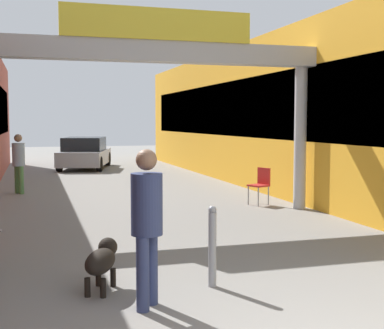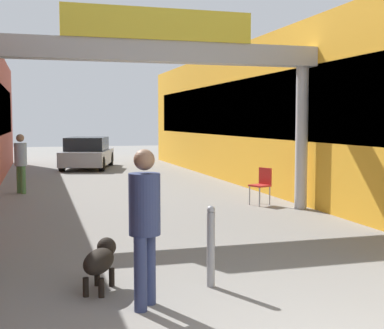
{
  "view_description": "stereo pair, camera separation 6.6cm",
  "coord_description": "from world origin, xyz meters",
  "px_view_note": "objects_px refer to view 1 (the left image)",
  "views": [
    {
      "loc": [
        -2.5,
        -3.2,
        2.02
      ],
      "look_at": [
        0.0,
        5.21,
        1.3
      ],
      "focal_mm": 50.0,
      "sensor_mm": 36.0,
      "label": 1
    },
    {
      "loc": [
        -2.43,
        -3.22,
        2.02
      ],
      "look_at": [
        0.0,
        5.21,
        1.3
      ],
      "focal_mm": 50.0,
      "sensor_mm": 36.0,
      "label": 2
    }
  ],
  "objects_px": {
    "parked_car_silver": "(85,153)",
    "pedestrian_carrying_crate": "(19,160)",
    "pedestrian_with_dog": "(147,218)",
    "dog_on_leash": "(102,260)",
    "bollard_post_metal": "(212,246)",
    "cafe_chair_red_nearer": "(261,182)"
  },
  "relations": [
    {
      "from": "parked_car_silver",
      "to": "cafe_chair_red_nearer",
      "type": "bearing_deg",
      "value": -74.35
    },
    {
      "from": "cafe_chair_red_nearer",
      "to": "pedestrian_carrying_crate",
      "type": "bearing_deg",
      "value": 146.59
    },
    {
      "from": "pedestrian_with_dog",
      "to": "dog_on_leash",
      "type": "distance_m",
      "value": 1.05
    },
    {
      "from": "pedestrian_with_dog",
      "to": "cafe_chair_red_nearer",
      "type": "distance_m",
      "value": 7.47
    },
    {
      "from": "pedestrian_with_dog",
      "to": "bollard_post_metal",
      "type": "relative_size",
      "value": 1.72
    },
    {
      "from": "pedestrian_with_dog",
      "to": "pedestrian_carrying_crate",
      "type": "relative_size",
      "value": 1.04
    },
    {
      "from": "parked_car_silver",
      "to": "pedestrian_carrying_crate",
      "type": "bearing_deg",
      "value": -108.31
    },
    {
      "from": "bollard_post_metal",
      "to": "cafe_chair_red_nearer",
      "type": "distance_m",
      "value": 6.55
    },
    {
      "from": "pedestrian_with_dog",
      "to": "pedestrian_carrying_crate",
      "type": "height_order",
      "value": "pedestrian_with_dog"
    },
    {
      "from": "dog_on_leash",
      "to": "cafe_chair_red_nearer",
      "type": "height_order",
      "value": "cafe_chair_red_nearer"
    },
    {
      "from": "dog_on_leash",
      "to": "bollard_post_metal",
      "type": "bearing_deg",
      "value": -10.78
    },
    {
      "from": "dog_on_leash",
      "to": "bollard_post_metal",
      "type": "relative_size",
      "value": 0.83
    },
    {
      "from": "bollard_post_metal",
      "to": "cafe_chair_red_nearer",
      "type": "relative_size",
      "value": 1.12
    },
    {
      "from": "dog_on_leash",
      "to": "parked_car_silver",
      "type": "xyz_separation_m",
      "value": [
        1.33,
        16.73,
        0.28
      ]
    },
    {
      "from": "pedestrian_with_dog",
      "to": "pedestrian_carrying_crate",
      "type": "xyz_separation_m",
      "value": [
        -1.55,
        9.96,
        -0.04
      ]
    },
    {
      "from": "pedestrian_with_dog",
      "to": "bollard_post_metal",
      "type": "height_order",
      "value": "pedestrian_with_dog"
    },
    {
      "from": "bollard_post_metal",
      "to": "parked_car_silver",
      "type": "height_order",
      "value": "parked_car_silver"
    },
    {
      "from": "pedestrian_with_dog",
      "to": "dog_on_leash",
      "type": "xyz_separation_m",
      "value": [
        -0.39,
        0.75,
        -0.62
      ]
    },
    {
      "from": "bollard_post_metal",
      "to": "cafe_chair_red_nearer",
      "type": "height_order",
      "value": "bollard_post_metal"
    },
    {
      "from": "pedestrian_carrying_crate",
      "to": "bollard_post_metal",
      "type": "height_order",
      "value": "pedestrian_carrying_crate"
    },
    {
      "from": "pedestrian_with_dog",
      "to": "cafe_chair_red_nearer",
      "type": "bearing_deg",
      "value": 56.77
    },
    {
      "from": "pedestrian_carrying_crate",
      "to": "dog_on_leash",
      "type": "relative_size",
      "value": 2.0
    }
  ]
}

